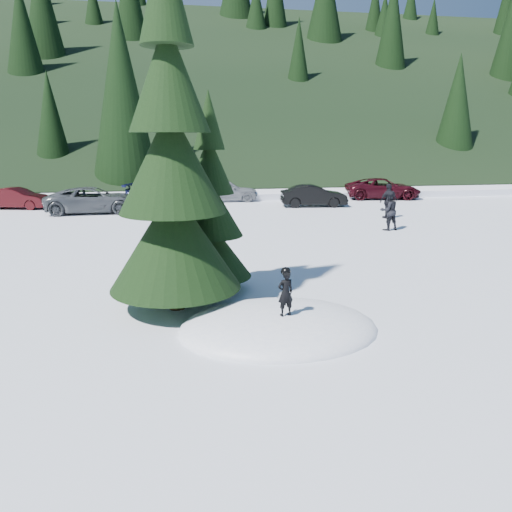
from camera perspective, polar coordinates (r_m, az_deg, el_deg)
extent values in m
plane|color=white|center=(11.25, 2.59, -8.39)|extent=(200.00, 200.00, 0.00)
ellipsoid|color=white|center=(11.25, 2.59, -8.39)|extent=(4.48, 3.52, 0.96)
cylinder|color=black|center=(12.48, -9.11, -2.90)|extent=(0.38, 0.38, 1.40)
cone|color=black|center=(12.22, -9.31, 2.01)|extent=(3.20, 3.20, 2.46)
cone|color=black|center=(11.99, -9.65, 10.75)|extent=(2.54, 2.54, 2.46)
cone|color=black|center=(12.04, -10.02, 19.62)|extent=(1.88, 1.88, 2.46)
cylinder|color=black|center=(13.92, -5.07, -1.90)|extent=(0.26, 0.26, 1.00)
cone|color=black|center=(13.76, -5.13, 0.75)|extent=(2.20, 2.20, 1.52)
cone|color=black|center=(13.55, -5.23, 5.49)|extent=(1.75, 1.75, 1.52)
cone|color=black|center=(13.44, -5.34, 10.35)|extent=(1.29, 1.29, 1.52)
cone|color=black|center=(13.42, -5.45, 15.26)|extent=(0.84, 0.84, 1.52)
imported|color=black|center=(10.57, 3.39, -4.25)|extent=(0.41, 0.32, 0.99)
imported|color=black|center=(23.44, 14.94, 5.03)|extent=(0.95, 0.79, 1.79)
imported|color=black|center=(26.86, 14.91, 6.09)|extent=(1.13, 0.67, 1.80)
imported|color=black|center=(32.63, -25.66, 5.97)|extent=(3.95, 2.12, 1.24)
imported|color=#4C5053|center=(29.31, -18.09, 6.11)|extent=(5.20, 2.48, 1.43)
imported|color=#0E1234|center=(31.48, -10.70, 6.93)|extent=(4.94, 3.46, 1.33)
imported|color=gray|center=(32.89, -3.58, 7.51)|extent=(4.26, 1.76, 1.44)
imported|color=black|center=(30.58, 6.61, 6.86)|extent=(4.10, 1.81, 1.31)
imported|color=#330911|center=(35.23, 14.29, 7.49)|extent=(5.32, 3.08, 1.39)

